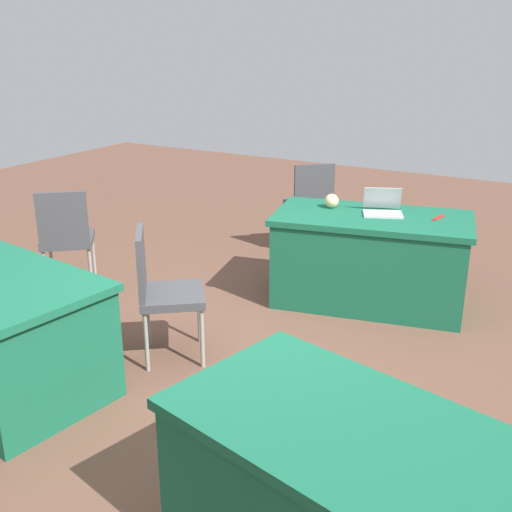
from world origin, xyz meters
TOP-DOWN VIEW (x-y plane):
  - ground_plane at (0.00, 0.00)m, footprint 14.40×14.40m
  - table_foreground at (-0.30, -1.74)m, footprint 1.76×1.17m
  - table_mid_right at (-1.20, 1.10)m, footprint 1.56×1.14m
  - chair_tucked_left at (2.08, -0.60)m, footprint 0.62×0.62m
  - chair_tucked_right at (0.63, -0.08)m, footprint 0.62×0.62m
  - chair_aisle at (0.72, -2.71)m, footprint 0.62×0.62m
  - laptop_silver at (-0.35, -1.83)m, footprint 0.41×0.39m
  - yarn_ball at (0.10, -1.79)m, footprint 0.12×0.12m
  - scissors_red at (-0.79, -1.93)m, footprint 0.06×0.18m

SIDE VIEW (x-z plane):
  - ground_plane at x=0.00m, z-range 0.00..0.00m
  - table_foreground at x=-0.30m, z-range 0.00..0.78m
  - table_mid_right at x=-1.20m, z-range 0.00..0.78m
  - chair_tucked_right at x=0.63m, z-range 0.07..1.02m
  - chair_tucked_left at x=2.08m, z-range 0.07..1.03m
  - chair_aisle at x=0.72m, z-range 0.07..1.04m
  - scissors_red at x=-0.79m, z-range 0.78..0.79m
  - laptop_silver at x=-0.35m, z-range 0.72..0.92m
  - yarn_ball at x=0.10m, z-range 0.78..0.90m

